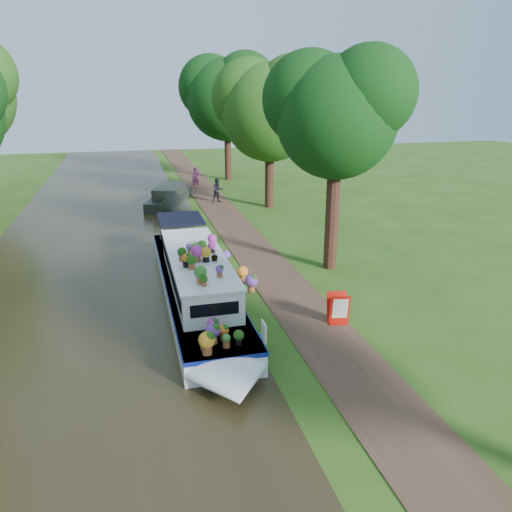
# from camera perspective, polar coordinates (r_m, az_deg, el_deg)

# --- Properties ---
(ground) EXTENTS (100.00, 100.00, 0.00)m
(ground) POSITION_cam_1_polar(r_m,az_deg,el_deg) (17.96, 0.79, -5.48)
(ground) COLOR #274C13
(ground) RESTS_ON ground
(canal_water) EXTENTS (10.00, 100.00, 0.02)m
(canal_water) POSITION_cam_1_polar(r_m,az_deg,el_deg) (17.50, -18.68, -7.15)
(canal_water) COLOR black
(canal_water) RESTS_ON ground
(towpath) EXTENTS (2.20, 100.00, 0.03)m
(towpath) POSITION_cam_1_polar(r_m,az_deg,el_deg) (18.28, 4.44, -5.04)
(towpath) COLOR #462E21
(towpath) RESTS_ON ground
(plant_boat) EXTENTS (2.29, 13.52, 2.27)m
(plant_boat) POSITION_cam_1_polar(r_m,az_deg,el_deg) (17.61, -6.65, -3.10)
(plant_boat) COLOR white
(plant_boat) RESTS_ON canal_water
(tree_near_overhang) EXTENTS (5.52, 5.28, 8.99)m
(tree_near_overhang) POSITION_cam_1_polar(r_m,az_deg,el_deg) (20.59, 9.17, 16.32)
(tree_near_overhang) COLOR black
(tree_near_overhang) RESTS_ON ground
(tree_near_mid) EXTENTS (6.90, 6.60, 9.40)m
(tree_near_mid) POSITION_cam_1_polar(r_m,az_deg,el_deg) (32.16, 1.53, 16.93)
(tree_near_mid) COLOR black
(tree_near_mid) RESTS_ON ground
(tree_near_far) EXTENTS (7.59, 7.26, 10.30)m
(tree_near_far) POSITION_cam_1_polar(r_m,az_deg,el_deg) (42.74, -3.40, 18.09)
(tree_near_far) COLOR black
(tree_near_far) RESTS_ON ground
(second_boat) EXTENTS (3.66, 7.22, 1.32)m
(second_boat) POSITION_cam_1_polar(r_m,az_deg,el_deg) (33.65, -9.82, 6.60)
(second_boat) COLOR black
(second_boat) RESTS_ON canal_water
(sandwich_board) EXTENTS (0.68, 0.63, 1.03)m
(sandwich_board) POSITION_cam_1_polar(r_m,az_deg,el_deg) (16.52, 9.37, -6.09)
(sandwich_board) COLOR red
(sandwich_board) RESTS_ON towpath
(pedestrian_pink) EXTENTS (0.62, 0.43, 1.64)m
(pedestrian_pink) POSITION_cam_1_polar(r_m,az_deg,el_deg) (39.26, -6.92, 8.87)
(pedestrian_pink) COLOR #E45E99
(pedestrian_pink) RESTS_ON towpath
(pedestrian_dark) EXTENTS (0.86, 0.72, 1.59)m
(pedestrian_dark) POSITION_cam_1_polar(r_m,az_deg,el_deg) (34.12, -4.40, 7.48)
(pedestrian_dark) COLOR black
(pedestrian_dark) RESTS_ON towpath
(verge_plant) EXTENTS (0.36, 0.32, 0.37)m
(verge_plant) POSITION_cam_1_polar(r_m,az_deg,el_deg) (19.58, -0.50, -2.81)
(verge_plant) COLOR #35631D
(verge_plant) RESTS_ON ground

